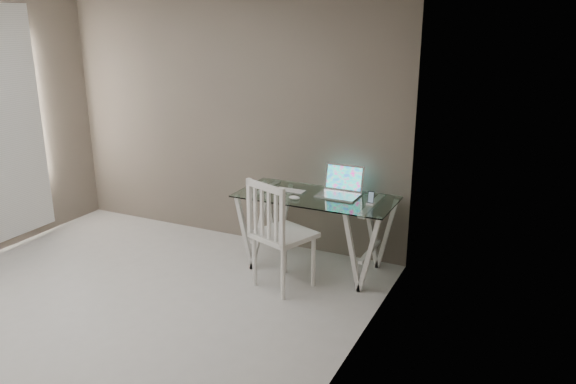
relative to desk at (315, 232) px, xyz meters
name	(u,v)px	position (x,y,z in m)	size (l,w,h in m)	color
room	(55,113)	(-1.26, -1.81, 1.33)	(4.50, 4.52, 2.71)	#BBB8B3
desk	(315,232)	(0.00, 0.00, 0.00)	(1.50, 0.70, 0.75)	silver
chair	(277,230)	(-0.14, -0.54, 0.18)	(0.60, 0.60, 1.02)	white
laptop	(341,188)	(0.19, 0.15, 0.43)	(0.38, 0.33, 0.27)	silver
keyboard	(290,191)	(-0.29, 0.04, 0.37)	(0.31, 0.13, 0.01)	silver
mouse	(294,198)	(-0.14, -0.18, 0.38)	(0.11, 0.06, 0.03)	white
phone_dock	(371,201)	(0.54, -0.02, 0.40)	(0.07, 0.07, 0.12)	white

